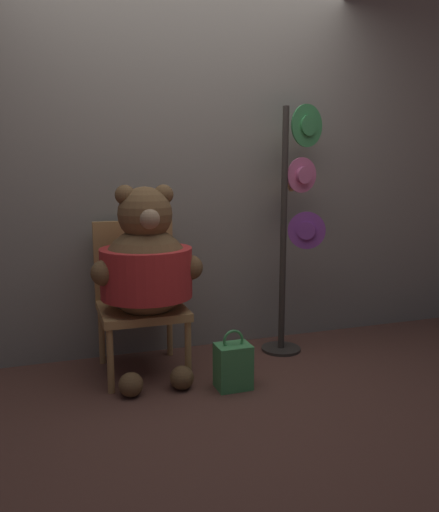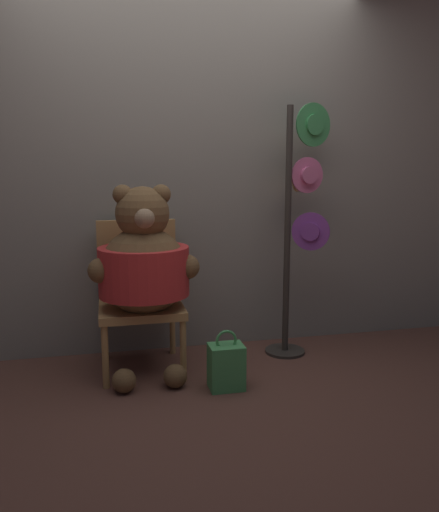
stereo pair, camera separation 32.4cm
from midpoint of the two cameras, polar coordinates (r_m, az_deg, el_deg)
ground_plane at (r=3.07m, az=-3.93°, el=-14.78°), size 14.00×14.00×0.00m
wall_back at (r=3.55m, az=-7.45°, el=10.47°), size 8.00×0.10×2.65m
chair at (r=3.28m, az=-12.01°, el=-4.28°), size 0.52×0.54×0.95m
teddy_bear at (r=3.06m, az=-11.37°, el=-1.23°), size 0.67×0.59×1.19m
hat_display_rack at (r=3.49m, az=5.89°, el=4.45°), size 0.47×0.35×1.73m
handbag_on_ground at (r=3.01m, az=-1.58°, el=-12.46°), size 0.20×0.16×0.36m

